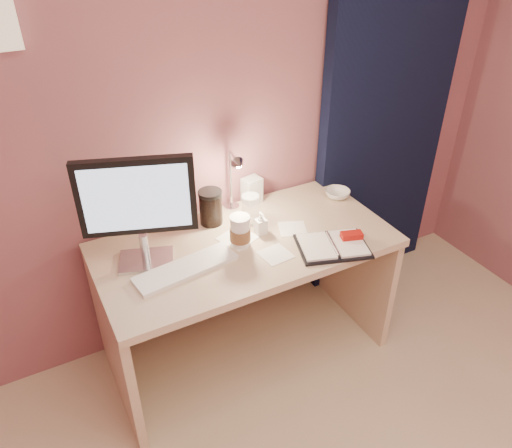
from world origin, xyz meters
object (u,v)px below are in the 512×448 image
monitor (138,203)px  planner (334,245)px  clear_cup (251,209)px  dark_jar (211,209)px  desk_lamp (240,177)px  product_box (252,190)px  desk (239,271)px  coffee_cup (240,232)px  bowl (338,194)px  keyboard (186,268)px  lotion_bottle (261,223)px

monitor → planner: 0.91m
clear_cup → dark_jar: dark_jar is taller
planner → dark_jar: dark_jar is taller
clear_cup → desk_lamp: size_ratio=0.44×
product_box → desk: bearing=-140.7°
coffee_cup → bowl: 0.68m
bowl → coffee_cup: bearing=-167.0°
product_box → planner: bearing=-86.0°
dark_jar → product_box: (0.27, 0.08, -0.01)m
planner → product_box: product_box is taller
monitor → bowl: monitor is taller
keyboard → clear_cup: (0.42, 0.21, 0.07)m
desk → bowl: 0.68m
monitor → clear_cup: bearing=26.2°
coffee_cup → monitor: bearing=169.6°
clear_cup → lotion_bottle: clear_cup is taller
keyboard → bowl: bearing=4.5°
desk → lotion_bottle: (0.10, -0.04, 0.28)m
coffee_cup → clear_cup: bearing=48.5°
planner → product_box: 0.57m
monitor → clear_cup: size_ratio=3.35×
keyboard → bowl: size_ratio=3.46×
clear_cup → monitor: bearing=-172.8°
coffee_cup → lotion_bottle: coffee_cup is taller
clear_cup → bowl: bearing=0.4°
desk → monitor: (-0.46, -0.01, 0.53)m
coffee_cup → clear_cup: coffee_cup is taller
lotion_bottle → monitor: bearing=176.4°
clear_cup → product_box: clear_cup is taller
coffee_cup → keyboard: bearing=-169.1°
planner → clear_cup: bearing=141.8°
desk → clear_cup: clear_cup is taller
bowl → dark_jar: size_ratio=0.84×
bowl → product_box: product_box is taller
dark_jar → desk_lamp: desk_lamp is taller
planner → coffee_cup: size_ratio=2.42×
planner → product_box: (-0.15, 0.54, 0.06)m
keyboard → desk_lamp: (0.41, 0.29, 0.21)m
planner → bowl: size_ratio=2.83×
clear_cup → desk: bearing=-147.4°
monitor → bowl: size_ratio=3.84×
bowl → product_box: (-0.43, 0.17, 0.05)m
planner → clear_cup: size_ratio=2.47×
product_box → bowl: bearing=-33.0°
planner → lotion_bottle: lotion_bottle is taller
desk → keyboard: size_ratio=3.03×
lotion_bottle → dark_jar: dark_jar is taller
monitor → bowl: (1.09, 0.07, -0.29)m
coffee_cup → desk_lamp: desk_lamp is taller
desk → dark_jar: dark_jar is taller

